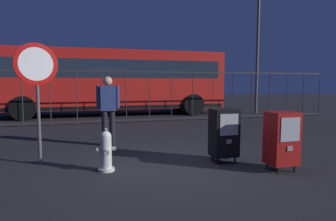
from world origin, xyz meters
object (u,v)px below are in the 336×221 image
at_px(pedestrian, 108,107).
at_px(newspaper_box_primary, 282,138).
at_px(bus_near, 112,79).
at_px(street_light_near_left, 258,24).
at_px(stop_sign, 37,78).
at_px(newspaper_box_secondary, 224,133).
at_px(fire_hydrant, 106,151).

bearing_deg(pedestrian, newspaper_box_primary, -46.67).
distance_m(pedestrian, bus_near, 7.01).
relative_size(pedestrian, street_light_near_left, 0.22).
bearing_deg(pedestrian, stop_sign, -135.40).
bearing_deg(street_light_near_left, newspaper_box_secondary, -126.31).
xyz_separation_m(newspaper_box_primary, street_light_near_left, (5.02, 8.56, 3.87)).
bearing_deg(pedestrian, newspaper_box_secondary, -46.08).
bearing_deg(fire_hydrant, bus_near, 84.40).
xyz_separation_m(stop_sign, bus_near, (2.04, 8.26, 0.11)).
distance_m(newspaper_box_primary, bus_near, 10.08).
relative_size(stop_sign, pedestrian, 1.34).
bearing_deg(street_light_near_left, pedestrian, -143.66).
relative_size(newspaper_box_primary, stop_sign, 0.46).
distance_m(newspaper_box_primary, stop_sign, 4.46).
bearing_deg(bus_near, pedestrian, -95.52).
relative_size(newspaper_box_primary, bus_near, 0.10).
distance_m(fire_hydrant, street_light_near_left, 11.82).
bearing_deg(newspaper_box_secondary, bus_near, 98.36).
height_order(newspaper_box_primary, pedestrian, pedestrian).
bearing_deg(newspaper_box_primary, pedestrian, 133.33).
bearing_deg(bus_near, newspaper_box_secondary, -81.48).
bearing_deg(newspaper_box_primary, fire_hydrant, 164.43).
relative_size(fire_hydrant, street_light_near_left, 0.10).
xyz_separation_m(newspaper_box_secondary, stop_sign, (-3.36, 0.76, 1.03)).
relative_size(newspaper_box_secondary, bus_near, 0.10).
distance_m(stop_sign, street_light_near_left, 11.82).
relative_size(stop_sign, bus_near, 0.21).
height_order(fire_hydrant, stop_sign, stop_sign).
bearing_deg(pedestrian, fire_hydrant, -95.34).
xyz_separation_m(fire_hydrant, bus_near, (0.88, 9.00, 1.36)).
distance_m(newspaper_box_secondary, stop_sign, 3.60).
bearing_deg(newspaper_box_secondary, street_light_near_left, 53.69).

